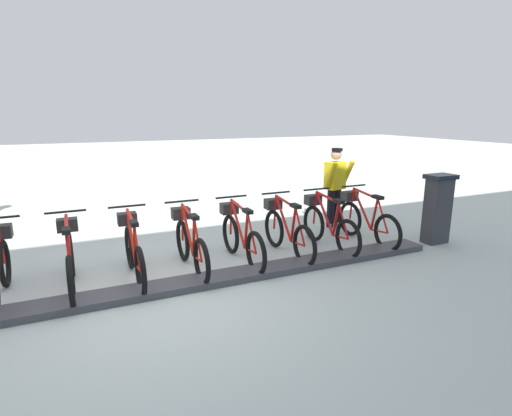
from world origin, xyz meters
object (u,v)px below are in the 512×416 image
(bike_docked_1, at_px, (328,225))
(worker_near_rack, at_px, (335,185))
(bike_docked_2, at_px, (286,230))
(bike_docked_3, at_px, (241,236))
(payment_kiosk, at_px, (437,208))
(bike_docked_5, at_px, (133,250))
(bike_docked_4, at_px, (190,243))
(bike_docked_0, at_px, (365,220))
(bike_docked_6, at_px, (70,259))

(bike_docked_1, bearing_deg, worker_near_rack, -39.70)
(bike_docked_2, bearing_deg, bike_docked_3, 90.00)
(payment_kiosk, bearing_deg, bike_docked_5, 83.88)
(bike_docked_2, xyz_separation_m, bike_docked_4, (0.00, 1.67, 0.00))
(bike_docked_4, bearing_deg, bike_docked_2, -90.00)
(payment_kiosk, bearing_deg, bike_docked_0, 63.86)
(bike_docked_2, relative_size, bike_docked_6, 1.00)
(bike_docked_3, xyz_separation_m, bike_docked_4, (0.00, 0.83, 0.00))
(bike_docked_5, bearing_deg, bike_docked_0, -90.00)
(bike_docked_4, xyz_separation_m, bike_docked_5, (0.00, 0.83, 0.00))
(bike_docked_2, bearing_deg, bike_docked_6, 90.00)
(payment_kiosk, bearing_deg, bike_docked_1, 74.03)
(bike_docked_0, bearing_deg, bike_docked_6, 90.00)
(bike_docked_2, height_order, bike_docked_5, same)
(bike_docked_0, bearing_deg, bike_docked_4, 90.00)
(bike_docked_5, bearing_deg, bike_docked_6, 90.00)
(bike_docked_0, bearing_deg, bike_docked_1, 90.00)
(bike_docked_4, height_order, bike_docked_6, same)
(payment_kiosk, relative_size, bike_docked_4, 0.74)
(bike_docked_0, bearing_deg, bike_docked_2, 90.00)
(bike_docked_4, height_order, bike_docked_5, same)
(bike_docked_0, bearing_deg, payment_kiosk, -116.14)
(bike_docked_2, distance_m, bike_docked_3, 0.83)
(payment_kiosk, height_order, worker_near_rack, worker_near_rack)
(bike_docked_5, bearing_deg, worker_near_rack, -75.88)
(bike_docked_1, bearing_deg, bike_docked_5, 90.00)
(payment_kiosk, xyz_separation_m, bike_docked_0, (0.57, 1.17, -0.24))
(bike_docked_6, bearing_deg, worker_near_rack, -78.14)
(bike_docked_6, bearing_deg, bike_docked_5, -90.00)
(payment_kiosk, xyz_separation_m, bike_docked_5, (0.57, 5.33, -0.24))
(bike_docked_5, distance_m, worker_near_rack, 4.37)
(bike_docked_6, xyz_separation_m, worker_near_rack, (1.06, -5.05, 0.48))
(payment_kiosk, height_order, bike_docked_4, payment_kiosk)
(bike_docked_0, bearing_deg, bike_docked_3, 90.00)
(bike_docked_5, xyz_separation_m, worker_near_rack, (1.06, -4.21, 0.48))
(bike_docked_3, height_order, bike_docked_6, same)
(bike_docked_0, xyz_separation_m, worker_near_rack, (1.06, -0.05, 0.48))
(bike_docked_1, height_order, bike_docked_2, same)
(payment_kiosk, bearing_deg, worker_near_rack, 34.42)
(bike_docked_0, xyz_separation_m, bike_docked_2, (0.00, 1.67, 0.00))
(bike_docked_2, xyz_separation_m, worker_near_rack, (1.06, -1.71, 0.48))
(bike_docked_1, distance_m, bike_docked_4, 2.50)
(bike_docked_4, bearing_deg, bike_docked_1, -90.00)
(payment_kiosk, xyz_separation_m, bike_docked_2, (0.57, 2.83, -0.24))
(payment_kiosk, distance_m, bike_docked_2, 2.90)
(worker_near_rack, bearing_deg, bike_docked_5, 104.12)
(bike_docked_2, xyz_separation_m, bike_docked_6, (0.00, 3.33, 0.00))
(payment_kiosk, xyz_separation_m, worker_near_rack, (1.63, 1.12, 0.24))
(bike_docked_0, xyz_separation_m, bike_docked_5, (0.00, 4.17, 0.00))
(bike_docked_4, relative_size, bike_docked_6, 1.00)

